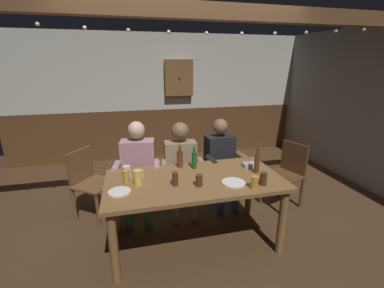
# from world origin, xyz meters

# --- Properties ---
(ground_plane) EXTENTS (7.12, 7.12, 0.00)m
(ground_plane) POSITION_xyz_m (0.00, 0.00, 0.00)
(ground_plane) COLOR #4C331E
(back_wall_upper) EXTENTS (5.93, 0.12, 1.48)m
(back_wall_upper) POSITION_xyz_m (0.00, 2.80, 1.75)
(back_wall_upper) COLOR beige
(back_wall_wainscot) EXTENTS (5.93, 0.12, 1.01)m
(back_wall_wainscot) POSITION_xyz_m (0.00, 2.80, 0.50)
(back_wall_wainscot) COLOR brown
(back_wall_wainscot) RESTS_ON ground_plane
(ceiling_beam) EXTENTS (5.34, 0.14, 0.16)m
(ceiling_beam) POSITION_xyz_m (0.00, 0.17, 2.41)
(ceiling_beam) COLOR brown
(dining_table) EXTENTS (1.82, 0.92, 0.77)m
(dining_table) POSITION_xyz_m (0.00, -0.16, 0.67)
(dining_table) COLOR brown
(dining_table) RESTS_ON ground_plane
(person_0) EXTENTS (0.59, 0.58, 1.24)m
(person_0) POSITION_xyz_m (-0.55, 0.52, 0.68)
(person_0) COLOR #B78493
(person_0) RESTS_ON ground_plane
(person_1) EXTENTS (0.56, 0.53, 1.20)m
(person_1) POSITION_xyz_m (-0.00, 0.52, 0.67)
(person_1) COLOR #997F60
(person_1) RESTS_ON ground_plane
(person_2) EXTENTS (0.54, 0.54, 1.22)m
(person_2) POSITION_xyz_m (0.55, 0.53, 0.67)
(person_2) COLOR black
(person_2) RESTS_ON ground_plane
(chair_empty_near_right) EXTENTS (0.56, 0.56, 0.88)m
(chair_empty_near_right) POSITION_xyz_m (1.45, 0.34, 0.48)
(chair_empty_near_right) COLOR brown
(chair_empty_near_right) RESTS_ON ground_plane
(chair_empty_near_left) EXTENTS (0.62, 0.62, 0.88)m
(chair_empty_near_left) POSITION_xyz_m (-1.17, 0.70, 0.48)
(chair_empty_near_left) COLOR brown
(chair_empty_near_left) RESTS_ON ground_plane
(table_candle) EXTENTS (0.04, 0.04, 0.08)m
(table_candle) POSITION_xyz_m (-0.53, 0.01, 0.81)
(table_candle) COLOR #F9E08C
(table_candle) RESTS_ON dining_table
(condiment_caddy) EXTENTS (0.14, 0.10, 0.05)m
(condiment_caddy) POSITION_xyz_m (0.69, -0.01, 0.80)
(condiment_caddy) COLOR #B2B7BC
(condiment_caddy) RESTS_ON dining_table
(plate_0) EXTENTS (0.21, 0.21, 0.01)m
(plate_0) POSITION_xyz_m (-0.75, -0.30, 0.78)
(plate_0) COLOR white
(plate_0) RESTS_ON dining_table
(plate_1) EXTENTS (0.23, 0.23, 0.01)m
(plate_1) POSITION_xyz_m (0.35, -0.37, 0.78)
(plate_1) COLOR white
(plate_1) RESTS_ON dining_table
(bottle_0) EXTENTS (0.07, 0.07, 0.26)m
(bottle_0) POSITION_xyz_m (-0.09, 0.19, 0.87)
(bottle_0) COLOR #593314
(bottle_0) RESTS_ON dining_table
(bottle_1) EXTENTS (0.06, 0.06, 0.26)m
(bottle_1) POSITION_xyz_m (0.06, 0.11, 0.88)
(bottle_1) COLOR #195923
(bottle_1) RESTS_ON dining_table
(bottle_2) EXTENTS (0.06, 0.06, 0.29)m
(bottle_2) POSITION_xyz_m (0.69, -0.17, 0.89)
(bottle_2) COLOR #593314
(bottle_2) RESTS_ON dining_table
(pint_glass_0) EXTENTS (0.07, 0.07, 0.12)m
(pint_glass_0) POSITION_xyz_m (0.00, -0.34, 0.83)
(pint_glass_0) COLOR #4C2D19
(pint_glass_0) RESTS_ON dining_table
(pint_glass_1) EXTENTS (0.08, 0.08, 0.11)m
(pint_glass_1) POSITION_xyz_m (-0.68, 0.07, 0.83)
(pint_glass_1) COLOR white
(pint_glass_1) RESTS_ON dining_table
(pint_glass_2) EXTENTS (0.08, 0.08, 0.15)m
(pint_glass_2) POSITION_xyz_m (-0.58, -0.17, 0.85)
(pint_glass_2) COLOR #E5C64C
(pint_glass_2) RESTS_ON dining_table
(pint_glass_3) EXTENTS (0.07, 0.07, 0.13)m
(pint_glass_3) POSITION_xyz_m (0.62, -0.46, 0.84)
(pint_glass_3) COLOR #4C2D19
(pint_glass_3) RESTS_ON dining_table
(pint_glass_4) EXTENTS (0.06, 0.06, 0.14)m
(pint_glass_4) POSITION_xyz_m (-0.22, -0.27, 0.84)
(pint_glass_4) COLOR #4C2D19
(pint_glass_4) RESTS_ON dining_table
(pint_glass_5) EXTENTS (0.07, 0.07, 0.12)m
(pint_glass_5) POSITION_xyz_m (0.50, -0.51, 0.83)
(pint_glass_5) COLOR gold
(pint_glass_5) RESTS_ON dining_table
(pint_glass_6) EXTENTS (0.06, 0.06, 0.13)m
(pint_glass_6) POSITION_xyz_m (-0.69, -0.11, 0.84)
(pint_glass_6) COLOR gold
(pint_glass_6) RESTS_ON dining_table
(wall_dart_cabinet) EXTENTS (0.56, 0.15, 0.70)m
(wall_dart_cabinet) POSITION_xyz_m (0.39, 2.67, 1.64)
(wall_dart_cabinet) COLOR brown
(string_lights) EXTENTS (4.19, 0.04, 0.12)m
(string_lights) POSITION_xyz_m (-0.00, 0.12, 2.23)
(string_lights) COLOR #F9EAB2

